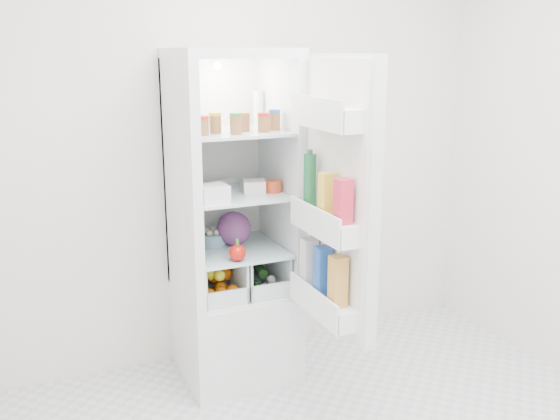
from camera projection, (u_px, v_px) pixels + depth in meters
name	position (u px, v px, depth m)	size (l,w,h in m)	color
room_walls	(397.00, 108.00, 2.20)	(3.02, 3.02, 2.61)	silver
refrigerator	(231.00, 259.00, 3.46)	(0.60, 0.60, 1.80)	silver
shelf_low	(235.00, 249.00, 3.39)	(0.49, 0.53, 0.01)	silver
shelf_mid	(234.00, 194.00, 3.31)	(0.49, 0.53, 0.01)	silver
shelf_top	(232.00, 132.00, 3.23)	(0.49, 0.53, 0.01)	silver
crisper_left	(214.00, 275.00, 3.37)	(0.23, 0.46, 0.22)	silver
crisper_right	(256.00, 269.00, 3.47)	(0.23, 0.46, 0.22)	silver
condiment_jars	(240.00, 124.00, 3.12)	(0.46, 0.16, 0.08)	#B21919
squeeze_bottle	(258.00, 108.00, 3.44)	(0.05, 0.05, 0.19)	white
tub_white	(213.00, 194.00, 3.08)	(0.14, 0.14, 0.09)	silver
tub_cream	(254.00, 186.00, 3.29)	(0.11, 0.11, 0.07)	silver
tin_red	(273.00, 186.00, 3.31)	(0.09, 0.09, 0.06)	#BB3A1C
foil_tray	(224.00, 184.00, 3.42)	(0.15, 0.11, 0.04)	white
red_cabbage	(234.00, 228.00, 3.42)	(0.19, 0.19, 0.19)	#5D2263
bell_pepper	(237.00, 253.00, 3.16)	(0.09, 0.09, 0.09)	#B5150B
mushroom_bowl	(213.00, 239.00, 3.43)	(0.14, 0.14, 0.07)	#90BDD7
citrus_pile	(216.00, 281.00, 3.36)	(0.20, 0.31, 0.16)	#FC620D
veg_pile	(257.00, 277.00, 3.48)	(0.16, 0.30, 0.10)	#234C19
fridge_door	(336.00, 204.00, 2.91)	(0.17, 0.60, 1.30)	silver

